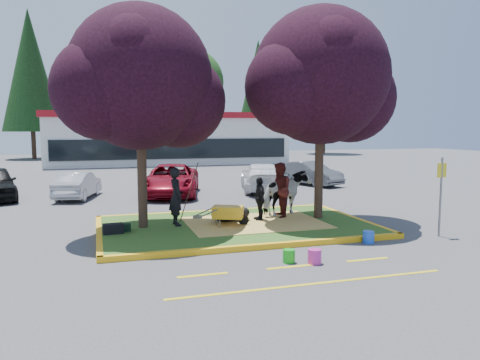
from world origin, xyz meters
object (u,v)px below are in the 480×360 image
object	(u,v)px
wheelbarrow	(228,212)
cow	(286,193)
bucket_pink	(315,256)
bucket_blue	(368,237)
bucket_green	(289,256)
sign_post	(441,189)
car_silver	(78,185)
calf	(228,214)
handler	(176,197)

from	to	relation	value
wheelbarrow	cow	bearing A→B (deg)	50.36
wheelbarrow	bucket_pink	bearing A→B (deg)	-51.09
wheelbarrow	bucket_blue	world-z (taller)	wheelbarrow
cow	bucket_green	world-z (taller)	cow
sign_post	bucket_green	bearing A→B (deg)	-173.62
cow	bucket_blue	world-z (taller)	cow
cow	wheelbarrow	bearing A→B (deg)	90.75
bucket_green	wheelbarrow	bearing A→B (deg)	97.01
bucket_green	car_silver	size ratio (longest dim) A/B	0.09
wheelbarrow	bucket_blue	bearing A→B (deg)	-13.55
sign_post	bucket_green	size ratio (longest dim) A/B	7.33
car_silver	wheelbarrow	bearing A→B (deg)	133.26
car_silver	bucket_pink	bearing A→B (deg)	128.93
cow	bucket_pink	size ratio (longest dim) A/B	5.32
calf	car_silver	xyz separation A→B (m)	(-4.77, 7.63, 0.20)
bucket_blue	car_silver	world-z (taller)	car_silver
cow	bucket_green	bearing A→B (deg)	133.31
sign_post	wheelbarrow	bearing A→B (deg)	150.10
sign_post	car_silver	size ratio (longest dim) A/B	0.64
bucket_pink	cow	bearing A→B (deg)	74.69
calf	car_silver	world-z (taller)	car_silver
bucket_pink	car_silver	size ratio (longest dim) A/B	0.09
cow	wheelbarrow	xyz separation A→B (m)	(-2.35, -1.12, -0.34)
sign_post	bucket_pink	bearing A→B (deg)	-169.35
handler	calf	bearing A→B (deg)	-93.84
handler	wheelbarrow	xyz separation A→B (m)	(1.47, -0.61, -0.46)
sign_post	bucket_blue	distance (m)	2.69
handler	bucket_pink	distance (m)	5.18
cow	car_silver	distance (m)	9.99
cow	handler	world-z (taller)	handler
handler	wheelbarrow	distance (m)	1.66
cow	sign_post	size ratio (longest dim) A/B	0.79
cow	bucket_green	distance (m)	5.17
sign_post	bucket_blue	bearing A→B (deg)	176.08
sign_post	cow	bearing A→B (deg)	126.17
cow	bucket_blue	xyz separation A→B (m)	(0.89, -3.68, -0.74)
wheelbarrow	bucket_green	distance (m)	3.67
wheelbarrow	bucket_pink	xyz separation A→B (m)	(0.98, -3.87, -0.40)
cow	car_silver	size ratio (longest dim) A/B	0.50
calf	wheelbarrow	distance (m)	0.74
bucket_blue	sign_post	bearing A→B (deg)	2.40
handler	car_silver	distance (m)	8.32
bucket_green	bucket_blue	world-z (taller)	bucket_blue
wheelbarrow	sign_post	bearing A→B (deg)	1.16
wheelbarrow	bucket_green	size ratio (longest dim) A/B	5.18
calf	car_silver	size ratio (longest dim) A/B	0.31
calf	sign_post	distance (m)	6.36
handler	car_silver	bearing A→B (deg)	15.35
calf	bucket_green	size ratio (longest dim) A/B	3.54
bucket_pink	calf	bearing A→B (deg)	99.86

